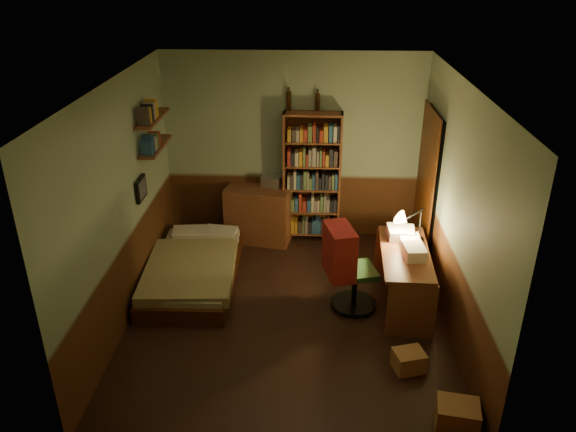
{
  "coord_description": "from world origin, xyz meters",
  "views": [
    {
      "loc": [
        0.23,
        -5.32,
        3.74
      ],
      "look_at": [
        0.0,
        0.25,
        1.1
      ],
      "focal_mm": 35.0,
      "sensor_mm": 36.0,
      "label": 1
    }
  ],
  "objects_px": {
    "desk_lamp": "(421,213)",
    "cardboard_box_b": "(409,361)",
    "desk": "(403,278)",
    "cardboard_box_a": "(457,417)",
    "bed": "(193,262)",
    "mini_stereo": "(272,181)",
    "bookshelf": "(312,178)",
    "office_chair": "(356,264)",
    "dresser": "(259,215)"
  },
  "relations": [
    {
      "from": "office_chair",
      "to": "bed",
      "type": "bearing_deg",
      "value": 152.09
    },
    {
      "from": "cardboard_box_a",
      "to": "mini_stereo",
      "type": "bearing_deg",
      "value": 117.13
    },
    {
      "from": "desk_lamp",
      "to": "mini_stereo",
      "type": "bearing_deg",
      "value": 159.59
    },
    {
      "from": "mini_stereo",
      "to": "desk",
      "type": "distance_m",
      "value": 2.37
    },
    {
      "from": "dresser",
      "to": "desk_lamp",
      "type": "bearing_deg",
      "value": -21.21
    },
    {
      "from": "mini_stereo",
      "to": "desk_lamp",
      "type": "height_order",
      "value": "desk_lamp"
    },
    {
      "from": "desk_lamp",
      "to": "cardboard_box_a",
      "type": "relative_size",
      "value": 1.92
    },
    {
      "from": "mini_stereo",
      "to": "desk_lamp",
      "type": "bearing_deg",
      "value": -20.57
    },
    {
      "from": "bed",
      "to": "desk",
      "type": "xyz_separation_m",
      "value": [
        2.51,
        -0.39,
        0.07
      ]
    },
    {
      "from": "dresser",
      "to": "office_chair",
      "type": "xyz_separation_m",
      "value": [
        1.24,
        -1.61,
        0.18
      ]
    },
    {
      "from": "mini_stereo",
      "to": "office_chair",
      "type": "bearing_deg",
      "value": -42.38
    },
    {
      "from": "mini_stereo",
      "to": "cardboard_box_a",
      "type": "bearing_deg",
      "value": -46.53
    },
    {
      "from": "desk_lamp",
      "to": "dresser",
      "type": "bearing_deg",
      "value": 164.78
    },
    {
      "from": "bed",
      "to": "cardboard_box_b",
      "type": "relative_size",
      "value": 6.46
    },
    {
      "from": "cardboard_box_a",
      "to": "bookshelf",
      "type": "bearing_deg",
      "value": 109.86
    },
    {
      "from": "mini_stereo",
      "to": "cardboard_box_b",
      "type": "relative_size",
      "value": 0.92
    },
    {
      "from": "desk",
      "to": "cardboard_box_b",
      "type": "relative_size",
      "value": 4.45
    },
    {
      "from": "dresser",
      "to": "mini_stereo",
      "type": "bearing_deg",
      "value": 44.42
    },
    {
      "from": "mini_stereo",
      "to": "office_chair",
      "type": "relative_size",
      "value": 0.23
    },
    {
      "from": "desk_lamp",
      "to": "cardboard_box_a",
      "type": "xyz_separation_m",
      "value": [
        0.02,
        -2.2,
        -0.9
      ]
    },
    {
      "from": "dresser",
      "to": "mini_stereo",
      "type": "height_order",
      "value": "mini_stereo"
    },
    {
      "from": "office_chair",
      "to": "cardboard_box_a",
      "type": "bearing_deg",
      "value": -81.51
    },
    {
      "from": "bed",
      "to": "desk",
      "type": "bearing_deg",
      "value": -9.32
    },
    {
      "from": "mini_stereo",
      "to": "bookshelf",
      "type": "height_order",
      "value": "bookshelf"
    },
    {
      "from": "mini_stereo",
      "to": "cardboard_box_b",
      "type": "height_order",
      "value": "mini_stereo"
    },
    {
      "from": "bed",
      "to": "office_chair",
      "type": "height_order",
      "value": "office_chair"
    },
    {
      "from": "bookshelf",
      "to": "desk",
      "type": "distance_m",
      "value": 2.02
    },
    {
      "from": "cardboard_box_a",
      "to": "bed",
      "type": "bearing_deg",
      "value": 139.95
    },
    {
      "from": "bookshelf",
      "to": "cardboard_box_b",
      "type": "distance_m",
      "value": 3.04
    },
    {
      "from": "mini_stereo",
      "to": "cardboard_box_b",
      "type": "xyz_separation_m",
      "value": [
        1.53,
        -2.8,
        -0.76
      ]
    },
    {
      "from": "bed",
      "to": "mini_stereo",
      "type": "height_order",
      "value": "mini_stereo"
    },
    {
      "from": "dresser",
      "to": "mini_stereo",
      "type": "distance_m",
      "value": 0.52
    },
    {
      "from": "office_chair",
      "to": "cardboard_box_a",
      "type": "relative_size",
      "value": 3.21
    },
    {
      "from": "cardboard_box_b",
      "to": "office_chair",
      "type": "bearing_deg",
      "value": 113.94
    },
    {
      "from": "desk_lamp",
      "to": "cardboard_box_b",
      "type": "xyz_separation_m",
      "value": [
        -0.28,
        -1.44,
        -0.93
      ]
    },
    {
      "from": "desk_lamp",
      "to": "bookshelf",
      "type": "bearing_deg",
      "value": 150.1
    },
    {
      "from": "office_chair",
      "to": "cardboard_box_a",
      "type": "distance_m",
      "value": 2.02
    },
    {
      "from": "desk",
      "to": "office_chair",
      "type": "xyz_separation_m",
      "value": [
        -0.55,
        -0.08,
        0.22
      ]
    },
    {
      "from": "dresser",
      "to": "cardboard_box_a",
      "type": "xyz_separation_m",
      "value": [
        2.01,
        -3.43,
        -0.26
      ]
    },
    {
      "from": "desk",
      "to": "cardboard_box_a",
      "type": "bearing_deg",
      "value": -80.84
    },
    {
      "from": "mini_stereo",
      "to": "desk_lamp",
      "type": "xyz_separation_m",
      "value": [
        1.8,
        -1.35,
        0.17
      ]
    },
    {
      "from": "bed",
      "to": "desk_lamp",
      "type": "xyz_separation_m",
      "value": [
        2.7,
        -0.09,
        0.75
      ]
    },
    {
      "from": "desk_lamp",
      "to": "office_chair",
      "type": "relative_size",
      "value": 0.6
    },
    {
      "from": "desk",
      "to": "cardboard_box_a",
      "type": "xyz_separation_m",
      "value": [
        0.21,
        -1.89,
        -0.21
      ]
    },
    {
      "from": "desk",
      "to": "dresser",
      "type": "bearing_deg",
      "value": 142.24
    },
    {
      "from": "bed",
      "to": "desk",
      "type": "height_order",
      "value": "desk"
    },
    {
      "from": "cardboard_box_a",
      "to": "cardboard_box_b",
      "type": "relative_size",
      "value": 1.23
    },
    {
      "from": "mini_stereo",
      "to": "cardboard_box_a",
      "type": "relative_size",
      "value": 0.75
    },
    {
      "from": "bed",
      "to": "office_chair",
      "type": "distance_m",
      "value": 2.03
    },
    {
      "from": "bookshelf",
      "to": "mini_stereo",
      "type": "bearing_deg",
      "value": 177.88
    }
  ]
}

